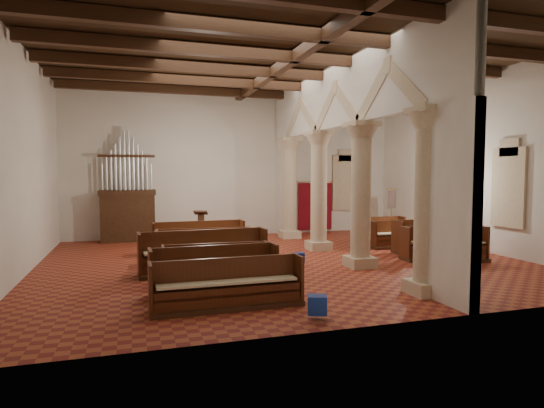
{
  "coord_description": "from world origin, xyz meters",
  "views": [
    {
      "loc": [
        -4.32,
        -12.89,
        2.68
      ],
      "look_at": [
        -0.19,
        0.5,
        1.7
      ],
      "focal_mm": 30.0,
      "sensor_mm": 36.0,
      "label": 1
    }
  ],
  "objects_px": {
    "nave_pew_0": "(228,292)",
    "aisle_pew_0": "(457,251)",
    "processional_banner": "(391,219)",
    "pipe_organ": "(128,206)",
    "lectern": "(201,229)"
  },
  "relations": [
    {
      "from": "nave_pew_0",
      "to": "aisle_pew_0",
      "type": "distance_m",
      "value": 7.81
    },
    {
      "from": "processional_banner",
      "to": "aisle_pew_0",
      "type": "height_order",
      "value": "processional_banner"
    },
    {
      "from": "processional_banner",
      "to": "pipe_organ",
      "type": "bearing_deg",
      "value": 153.03
    },
    {
      "from": "aisle_pew_0",
      "to": "nave_pew_0",
      "type": "bearing_deg",
      "value": -165.12
    },
    {
      "from": "pipe_organ",
      "to": "processional_banner",
      "type": "bearing_deg",
      "value": -10.3
    },
    {
      "from": "lectern",
      "to": "aisle_pew_0",
      "type": "xyz_separation_m",
      "value": [
        6.68,
        -6.12,
        -0.16
      ]
    },
    {
      "from": "lectern",
      "to": "processional_banner",
      "type": "xyz_separation_m",
      "value": [
        7.8,
        -0.76,
        0.24
      ]
    },
    {
      "from": "pipe_organ",
      "to": "processional_banner",
      "type": "xyz_separation_m",
      "value": [
        10.47,
        -1.9,
        -0.62
      ]
    },
    {
      "from": "pipe_organ",
      "to": "nave_pew_0",
      "type": "bearing_deg",
      "value": -78.71
    },
    {
      "from": "nave_pew_0",
      "to": "processional_banner",
      "type": "bearing_deg",
      "value": 41.89
    },
    {
      "from": "pipe_organ",
      "to": "lectern",
      "type": "height_order",
      "value": "pipe_organ"
    },
    {
      "from": "aisle_pew_0",
      "to": "lectern",
      "type": "bearing_deg",
      "value": 133.97
    },
    {
      "from": "lectern",
      "to": "nave_pew_0",
      "type": "xyz_separation_m",
      "value": [
        -0.73,
        -8.59,
        -0.2
      ]
    },
    {
      "from": "pipe_organ",
      "to": "aisle_pew_0",
      "type": "height_order",
      "value": "pipe_organ"
    },
    {
      "from": "pipe_organ",
      "to": "processional_banner",
      "type": "relative_size",
      "value": 2.13
    }
  ]
}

